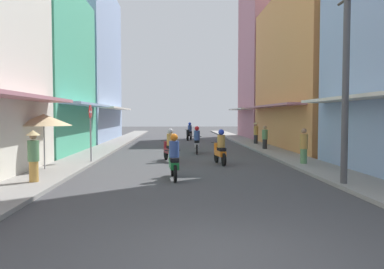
{
  "coord_description": "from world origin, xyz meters",
  "views": [
    {
      "loc": [
        -0.64,
        -5.52,
        2.19
      ],
      "look_at": [
        0.34,
        15.82,
        1.1
      ],
      "focal_mm": 35.05,
      "sensor_mm": 36.0,
      "label": 1
    }
  ],
  "objects_px": {
    "pedestrian_foreground": "(265,138)",
    "street_sign_no_entry": "(91,126)",
    "motorbike_black": "(189,132)",
    "pedestrian_far": "(304,147)",
    "motorbike_orange": "(220,149)",
    "pedestrian_midway": "(33,154)",
    "vendor_umbrella": "(44,120)",
    "utility_pole": "(346,82)",
    "motorbike_green": "(174,159)",
    "motorbike_maroon": "(169,147)",
    "motorbike_silver": "(197,141)",
    "pedestrian_crossing": "(256,132)"
  },
  "relations": [
    {
      "from": "pedestrian_foreground",
      "to": "street_sign_no_entry",
      "type": "bearing_deg",
      "value": -147.09
    },
    {
      "from": "motorbike_green",
      "to": "motorbike_silver",
      "type": "bearing_deg",
      "value": 81.41
    },
    {
      "from": "motorbike_silver",
      "to": "utility_pole",
      "type": "distance_m",
      "value": 11.33
    },
    {
      "from": "motorbike_green",
      "to": "pedestrian_far",
      "type": "distance_m",
      "value": 6.36
    },
    {
      "from": "pedestrian_far",
      "to": "utility_pole",
      "type": "relative_size",
      "value": 0.26
    },
    {
      "from": "pedestrian_far",
      "to": "pedestrian_midway",
      "type": "relative_size",
      "value": 0.94
    },
    {
      "from": "motorbike_maroon",
      "to": "motorbike_orange",
      "type": "height_order",
      "value": "same"
    },
    {
      "from": "motorbike_orange",
      "to": "motorbike_black",
      "type": "height_order",
      "value": "same"
    },
    {
      "from": "pedestrian_crossing",
      "to": "pedestrian_foreground",
      "type": "bearing_deg",
      "value": -95.02
    },
    {
      "from": "motorbike_green",
      "to": "pedestrian_midway",
      "type": "relative_size",
      "value": 1.05
    },
    {
      "from": "pedestrian_foreground",
      "to": "street_sign_no_entry",
      "type": "distance_m",
      "value": 11.17
    },
    {
      "from": "utility_pole",
      "to": "motorbike_green",
      "type": "bearing_deg",
      "value": 161.84
    },
    {
      "from": "motorbike_silver",
      "to": "motorbike_black",
      "type": "relative_size",
      "value": 1.03
    },
    {
      "from": "pedestrian_foreground",
      "to": "motorbike_orange",
      "type": "bearing_deg",
      "value": -119.32
    },
    {
      "from": "pedestrian_foreground",
      "to": "vendor_umbrella",
      "type": "bearing_deg",
      "value": -141.86
    },
    {
      "from": "motorbike_orange",
      "to": "pedestrian_foreground",
      "type": "relative_size",
      "value": 1.15
    },
    {
      "from": "pedestrian_crossing",
      "to": "vendor_umbrella",
      "type": "distance_m",
      "value": 16.79
    },
    {
      "from": "pedestrian_far",
      "to": "vendor_umbrella",
      "type": "height_order",
      "value": "vendor_umbrella"
    },
    {
      "from": "pedestrian_foreground",
      "to": "vendor_umbrella",
      "type": "height_order",
      "value": "vendor_umbrella"
    },
    {
      "from": "motorbike_black",
      "to": "motorbike_green",
      "type": "xyz_separation_m",
      "value": [
        -1.33,
        -20.27,
        0.0
      ]
    },
    {
      "from": "motorbike_green",
      "to": "pedestrian_far",
      "type": "relative_size",
      "value": 1.11
    },
    {
      "from": "motorbike_black",
      "to": "street_sign_no_entry",
      "type": "bearing_deg",
      "value": -107.33
    },
    {
      "from": "motorbike_green",
      "to": "street_sign_no_entry",
      "type": "xyz_separation_m",
      "value": [
        -3.72,
        4.11,
        1.01
      ]
    },
    {
      "from": "vendor_umbrella",
      "to": "utility_pole",
      "type": "distance_m",
      "value": 10.82
    },
    {
      "from": "motorbike_green",
      "to": "pedestrian_foreground",
      "type": "xyz_separation_m",
      "value": [
        5.62,
        10.15,
        0.07
      ]
    },
    {
      "from": "pedestrian_far",
      "to": "vendor_umbrella",
      "type": "xyz_separation_m",
      "value": [
        -10.57,
        -1.21,
        1.2
      ]
    },
    {
      "from": "motorbike_orange",
      "to": "pedestrian_far",
      "type": "relative_size",
      "value": 1.1
    },
    {
      "from": "motorbike_black",
      "to": "vendor_umbrella",
      "type": "relative_size",
      "value": 0.79
    },
    {
      "from": "utility_pole",
      "to": "street_sign_no_entry",
      "type": "height_order",
      "value": "utility_pole"
    },
    {
      "from": "pedestrian_crossing",
      "to": "street_sign_no_entry",
      "type": "distance_m",
      "value": 14.24
    },
    {
      "from": "motorbike_green",
      "to": "utility_pole",
      "type": "bearing_deg",
      "value": -18.16
    },
    {
      "from": "motorbike_orange",
      "to": "motorbike_black",
      "type": "bearing_deg",
      "value": 92.56
    },
    {
      "from": "vendor_umbrella",
      "to": "pedestrian_foreground",
      "type": "bearing_deg",
      "value": 38.14
    },
    {
      "from": "vendor_umbrella",
      "to": "utility_pole",
      "type": "bearing_deg",
      "value": -19.13
    },
    {
      "from": "motorbike_orange",
      "to": "pedestrian_foreground",
      "type": "distance_m",
      "value": 7.27
    },
    {
      "from": "motorbike_green",
      "to": "street_sign_no_entry",
      "type": "height_order",
      "value": "street_sign_no_entry"
    },
    {
      "from": "motorbike_maroon",
      "to": "motorbike_green",
      "type": "xyz_separation_m",
      "value": [
        0.22,
        -5.05,
        0.0
      ]
    },
    {
      "from": "motorbike_maroon",
      "to": "pedestrian_midway",
      "type": "xyz_separation_m",
      "value": [
        -4.14,
        -6.03,
        0.27
      ]
    },
    {
      "from": "utility_pole",
      "to": "motorbike_maroon",
      "type": "bearing_deg",
      "value": 128.65
    },
    {
      "from": "motorbike_silver",
      "to": "utility_pole",
      "type": "relative_size",
      "value": 0.29
    },
    {
      "from": "motorbike_orange",
      "to": "motorbike_green",
      "type": "xyz_separation_m",
      "value": [
        -2.06,
        -3.82,
        0.0
      ]
    },
    {
      "from": "motorbike_orange",
      "to": "pedestrian_midway",
      "type": "bearing_deg",
      "value": -143.22
    },
    {
      "from": "pedestrian_foreground",
      "to": "motorbike_maroon",
      "type": "bearing_deg",
      "value": -138.86
    },
    {
      "from": "motorbike_silver",
      "to": "street_sign_no_entry",
      "type": "height_order",
      "value": "street_sign_no_entry"
    },
    {
      "from": "motorbike_black",
      "to": "pedestrian_far",
      "type": "distance_m",
      "value": 17.76
    },
    {
      "from": "pedestrian_midway",
      "to": "vendor_umbrella",
      "type": "height_order",
      "value": "vendor_umbrella"
    },
    {
      "from": "street_sign_no_entry",
      "to": "motorbike_orange",
      "type": "bearing_deg",
      "value": -2.89
    },
    {
      "from": "vendor_umbrella",
      "to": "motorbike_orange",
      "type": "bearing_deg",
      "value": 15.77
    },
    {
      "from": "motorbike_green",
      "to": "motorbike_black",
      "type": "bearing_deg",
      "value": 86.26
    },
    {
      "from": "motorbike_silver",
      "to": "motorbike_green",
      "type": "height_order",
      "value": "same"
    }
  ]
}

